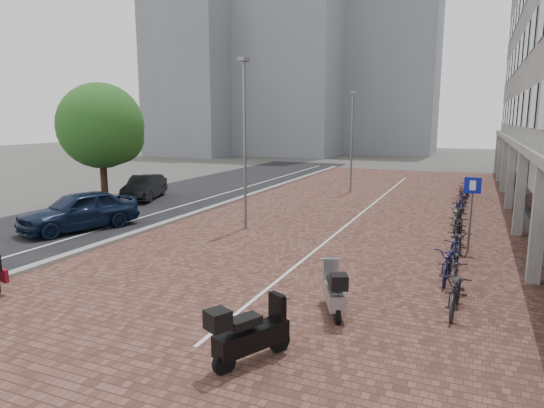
{
  "coord_description": "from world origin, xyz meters",
  "views": [
    {
      "loc": [
        7.09,
        -10.44,
        4.52
      ],
      "look_at": [
        0.0,
        6.0,
        1.3
      ],
      "focal_mm": 31.11,
      "sensor_mm": 36.0,
      "label": 1
    }
  ],
  "objects_px": {
    "car_navy": "(79,211)",
    "scooter_front": "(334,289)",
    "car_dark": "(145,187)",
    "parking_sign": "(471,202)",
    "scooter_mid": "(252,332)"
  },
  "relations": [
    {
      "from": "car_dark",
      "to": "scooter_front",
      "type": "height_order",
      "value": "car_dark"
    },
    {
      "from": "car_navy",
      "to": "scooter_front",
      "type": "distance_m",
      "value": 12.73
    },
    {
      "from": "car_navy",
      "to": "scooter_mid",
      "type": "bearing_deg",
      "value": -12.01
    },
    {
      "from": "car_navy",
      "to": "parking_sign",
      "type": "bearing_deg",
      "value": 30.13
    },
    {
      "from": "scooter_front",
      "to": "parking_sign",
      "type": "xyz_separation_m",
      "value": [
        2.82,
        6.85,
        1.17
      ]
    },
    {
      "from": "scooter_mid",
      "to": "parking_sign",
      "type": "xyz_separation_m",
      "value": [
        3.58,
        9.71,
        1.15
      ]
    },
    {
      "from": "car_dark",
      "to": "parking_sign",
      "type": "bearing_deg",
      "value": -34.88
    },
    {
      "from": "car_dark",
      "to": "scooter_mid",
      "type": "distance_m",
      "value": 19.76
    },
    {
      "from": "scooter_mid",
      "to": "car_navy",
      "type": "bearing_deg",
      "value": 175.33
    },
    {
      "from": "car_navy",
      "to": "car_dark",
      "type": "height_order",
      "value": "car_navy"
    },
    {
      "from": "scooter_front",
      "to": "parking_sign",
      "type": "bearing_deg",
      "value": 43.74
    },
    {
      "from": "car_navy",
      "to": "scooter_mid",
      "type": "xyz_separation_m",
      "value": [
        11.28,
        -6.98,
        -0.19
      ]
    },
    {
      "from": "parking_sign",
      "to": "car_dark",
      "type": "bearing_deg",
      "value": 164.73
    },
    {
      "from": "car_dark",
      "to": "scooter_front",
      "type": "bearing_deg",
      "value": -58.39
    },
    {
      "from": "car_navy",
      "to": "parking_sign",
      "type": "distance_m",
      "value": 15.14
    }
  ]
}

